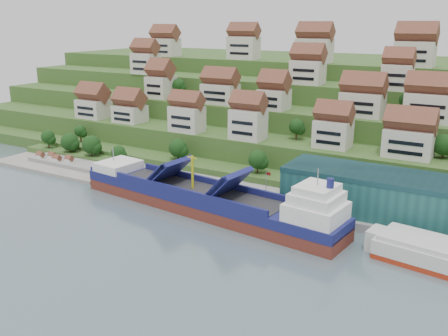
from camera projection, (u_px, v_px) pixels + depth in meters
The scene contains 10 objects.
ground at pixel (185, 209), 127.80m from camera, with size 300.00×300.00×0.00m, color slate.
quay at pixel (281, 202), 130.12m from camera, with size 180.00×14.00×2.20m, color gray.
pebble_beach at pixel (62, 164), 165.86m from camera, with size 45.00×20.00×1.00m, color gray.
hillside at pixel (325, 109), 210.25m from camera, with size 260.00×128.00×31.00m.
hillside_village at pixel (303, 89), 167.83m from camera, with size 154.84×62.58×29.19m.
hillside_trees at pixel (228, 119), 163.47m from camera, with size 140.69×62.69×30.88m.
warehouse at pixel (413, 199), 114.42m from camera, with size 60.00×15.00×10.00m, color #1F5655.
flagpole at pixel (266, 185), 125.27m from camera, with size 1.28×0.16×8.00m.
beach_huts at pixel (55, 160), 165.34m from camera, with size 14.40×3.70×2.20m.
cargo_ship at pixel (211, 201), 124.42m from camera, with size 75.78×19.70×16.59m.
Camera 1 is at (69.42, -97.80, 46.50)m, focal length 40.00 mm.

